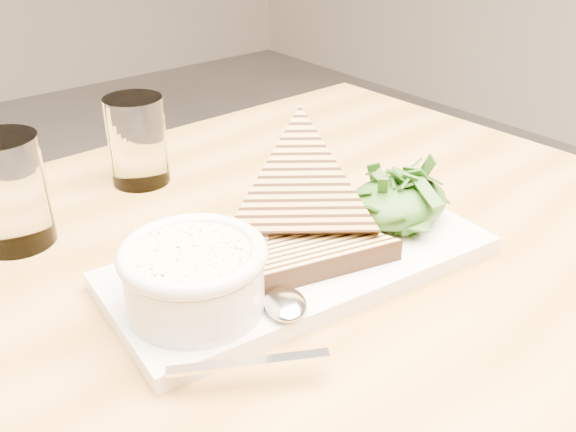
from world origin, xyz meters
TOP-DOWN VIEW (x-y plane):
  - table_top at (0.01, -0.15)m, footprint 1.16×0.79m
  - table_leg_br at (0.53, 0.18)m, footprint 0.06×0.06m
  - platter at (0.12, -0.17)m, footprint 0.38×0.20m
  - soup_bowl at (-0.00, -0.18)m, footprint 0.11×0.11m
  - soup at (-0.00, -0.18)m, footprint 0.10×0.10m
  - bowl_rim at (-0.00, -0.18)m, footprint 0.12×0.12m
  - sandwich_flat at (0.13, -0.18)m, footprint 0.20×0.20m
  - sandwich_lean at (0.14, -0.15)m, footprint 0.24×0.24m
  - salad_base at (0.24, -0.18)m, footprint 0.11×0.09m
  - arugula_pile at (0.24, -0.18)m, footprint 0.11×0.10m
  - spoon_bowl at (0.05, -0.23)m, footprint 0.05×0.06m
  - spoon_handle at (-0.01, -0.27)m, footprint 0.11×0.07m
  - glass_near at (-0.07, 0.05)m, footprint 0.07×0.07m
  - glass_far at (0.10, 0.10)m, footprint 0.07×0.07m

SIDE VIEW (x-z plane):
  - table_leg_br at x=0.53m, z-range 0.00..0.72m
  - table_top at x=0.01m, z-range 0.72..0.76m
  - platter at x=0.12m, z-range 0.76..0.78m
  - spoon_handle at x=-0.01m, z-range 0.78..0.79m
  - spoon_bowl at x=0.05m, z-range 0.78..0.79m
  - sandwich_flat at x=0.13m, z-range 0.78..0.80m
  - salad_base at x=0.24m, z-range 0.78..0.82m
  - soup_bowl at x=0.00m, z-range 0.78..0.83m
  - arugula_pile at x=0.24m, z-range 0.78..0.83m
  - glass_far at x=0.10m, z-range 0.76..0.87m
  - glass_near at x=-0.07m, z-range 0.76..0.88m
  - soup at x=0.00m, z-range 0.83..0.84m
  - bowl_rim at x=0.00m, z-range 0.83..0.84m
  - sandwich_lean at x=0.14m, z-range 0.74..0.93m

